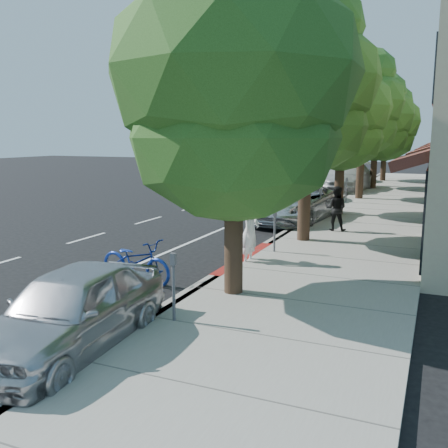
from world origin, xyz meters
The scene contains 18 objects.
ground centered at (0.00, 0.00, 0.00)m, with size 120.00×120.00×0.00m, color black.
sidewalk centered at (2.30, 8.00, 0.07)m, with size 4.60×56.00×0.15m, color gray.
curb centered at (0.00, 8.00, 0.07)m, with size 0.30×56.00×0.15m, color #9E998E.
curb_red_segment centered at (0.00, 1.00, 0.07)m, with size 0.32×4.00×0.15m, color maroon.
street_tree_0 centered at (0.90, -2.00, 4.61)m, with size 5.16×5.16×7.65m.
street_tree_1 centered at (0.90, 4.00, 5.07)m, with size 4.50×4.50×8.05m.
street_tree_2 centered at (0.90, 10.00, 4.55)m, with size 4.17×4.17×7.27m.
street_tree_3 centered at (0.90, 16.00, 5.12)m, with size 4.34×4.34×8.08m.
street_tree_4 centered at (0.90, 22.00, 4.68)m, with size 4.80×4.80×7.63m.
street_tree_5 centered at (0.90, 28.00, 4.46)m, with size 5.13×5.13×7.44m.
cyclist centered at (0.25, 0.76, 0.98)m, with size 0.72×0.47×1.96m, color white.
bicycle centered at (-1.68, -1.83, 0.54)m, with size 0.71×2.04×1.07m, color navy.
silver_suv centered at (-0.50, 8.00, 0.77)m, with size 2.55×5.53×1.54m, color silver.
dark_sedan centered at (-1.78, 13.89, 0.80)m, with size 1.70×4.88×1.61m, color black.
white_pickup centered at (-0.50, 20.35, 0.90)m, with size 2.51×6.18×1.79m, color #B9B9B9.
dark_suv_far centered at (-1.05, 26.08, 0.80)m, with size 1.90×4.72×1.61m, color black.
near_car_a centered at (-0.50, -5.50, 0.70)m, with size 1.65×4.10×1.40m, color silver.
pedestrian centered at (1.54, 6.03, 0.94)m, with size 0.77×0.60×1.58m, color black.
Camera 1 is at (4.81, -11.59, 3.46)m, focal length 40.00 mm.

